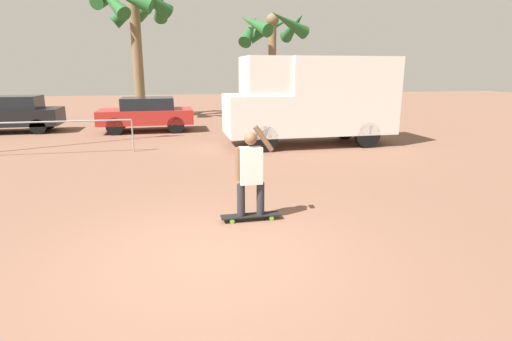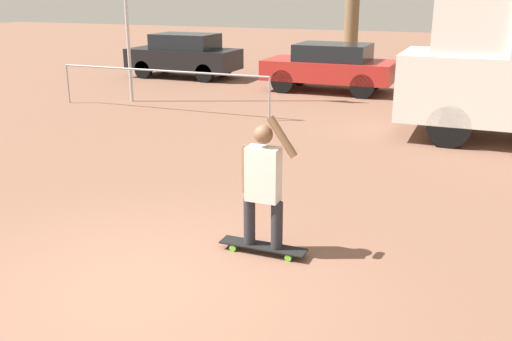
% 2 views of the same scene
% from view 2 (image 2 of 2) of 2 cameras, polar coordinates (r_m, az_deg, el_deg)
% --- Properties ---
extents(ground_plane, '(80.00, 80.00, 0.00)m').
position_cam_2_polar(ground_plane, '(6.29, -11.90, -11.57)').
color(ground_plane, brown).
extents(skateboard, '(1.07, 0.23, 0.10)m').
position_cam_2_polar(skateboard, '(6.91, 0.70, -7.62)').
color(skateboard, black).
rests_on(skateboard, ground_plane).
extents(person_skateboarder, '(0.68, 0.22, 1.60)m').
position_cam_2_polar(person_skateboarder, '(6.59, 0.71, -0.94)').
color(person_skateboarder, '#28282D').
rests_on(person_skateboarder, skateboard).
extents(parked_car_red, '(3.95, 1.88, 1.46)m').
position_cam_2_polar(parked_car_red, '(17.96, 7.44, 10.33)').
color(parked_car_red, black).
rests_on(parked_car_red, ground_plane).
extents(parked_car_black, '(3.93, 1.73, 1.54)m').
position_cam_2_polar(parked_car_black, '(20.88, -7.20, 11.40)').
color(parked_car_black, black).
rests_on(parked_car_black, ground_plane).
extents(plaza_railing_segment, '(6.02, 0.05, 1.08)m').
position_cam_2_polar(plaza_railing_segment, '(14.99, -9.52, 9.39)').
color(plaza_railing_segment, '#99999E').
rests_on(plaza_railing_segment, ground_plane).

